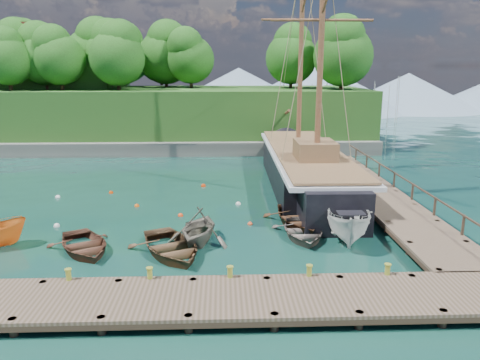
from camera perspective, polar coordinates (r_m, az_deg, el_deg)
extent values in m
plane|color=#103732|center=(22.98, -6.48, -7.65)|extent=(160.00, 160.00, 0.00)
cube|color=#4B3D2B|center=(16.76, -1.14, -14.01)|extent=(20.00, 3.20, 0.12)
cube|color=#2E241A|center=(16.84, -1.13, -14.49)|extent=(20.00, 3.20, 0.20)
cube|color=#4B3D2B|center=(30.96, 16.24, -1.42)|extent=(3.20, 24.00, 0.12)
cube|color=#2E241A|center=(31.00, 16.22, -1.71)|extent=(3.20, 24.00, 0.20)
cylinder|color=#2E241A|center=(20.42, 22.95, -11.39)|extent=(0.28, 0.28, 1.10)
cylinder|color=#2E241A|center=(41.75, 9.53, 2.09)|extent=(0.28, 0.28, 1.10)
cylinder|color=#2E241A|center=(42.35, 12.98, 2.09)|extent=(0.28, 0.28, 1.10)
cylinder|color=olive|center=(19.14, -19.98, -13.00)|extent=(0.26, 0.26, 0.45)
cylinder|color=olive|center=(18.46, -10.83, -13.40)|extent=(0.26, 0.26, 0.45)
cylinder|color=olive|center=(18.26, -1.21, -13.47)|extent=(0.26, 0.26, 0.45)
cylinder|color=olive|center=(18.54, 8.35, -13.17)|extent=(0.26, 0.26, 0.45)
cylinder|color=olive|center=(19.29, 17.36, -12.56)|extent=(0.26, 0.26, 0.45)
imported|color=#4F2E20|center=(23.04, -18.43, -8.24)|extent=(4.52, 4.99, 0.85)
imported|color=#696254|center=(22.93, -5.05, -7.66)|extent=(3.80, 4.16, 1.87)
imported|color=brown|center=(21.79, -8.38, -8.93)|extent=(4.92, 5.58, 0.96)
imported|color=#685D55|center=(23.87, 7.62, -6.85)|extent=(2.88, 4.03, 0.83)
imported|color=#55341F|center=(25.58, 7.19, -5.41)|extent=(3.89, 5.05, 0.97)
imported|color=silver|center=(24.06, 12.97, -6.92)|extent=(3.16, 5.85, 2.14)
cube|color=black|center=(33.66, 7.98, 0.60)|extent=(5.06, 15.09, 3.12)
cube|color=black|center=(43.03, 5.91, 3.53)|extent=(2.74, 4.76, 2.81)
cube|color=black|center=(25.52, 11.09, -3.79)|extent=(3.46, 3.91, 2.97)
cube|color=silver|center=(33.35, 8.07, 3.14)|extent=(5.17, 19.81, 0.25)
cube|color=brown|center=(33.31, 8.09, 3.56)|extent=(4.73, 19.38, 0.12)
cube|color=brown|center=(30.08, 9.12, 3.60)|extent=(2.48, 3.03, 1.20)
cylinder|color=brown|center=(46.13, 5.44, 7.95)|extent=(0.32, 6.90, 1.69)
cylinder|color=brown|center=(36.70, 7.51, 17.52)|extent=(0.36, 0.36, 16.59)
cylinder|color=brown|center=(29.05, 9.91, 17.15)|extent=(0.36, 0.36, 15.27)
cylinder|color=#8C7A59|center=(42.83, 6.20, 17.36)|extent=(0.19, 11.47, 9.64)
sphere|color=silver|center=(26.93, -21.43, -5.30)|extent=(0.33, 0.33, 0.33)
sphere|color=#E9580C|center=(29.25, -12.45, -3.17)|extent=(0.30, 0.30, 0.30)
sphere|color=#E83D11|center=(26.99, -7.26, -4.38)|extent=(0.31, 0.31, 0.31)
sphere|color=silver|center=(28.97, -0.23, -3.00)|extent=(0.33, 0.33, 0.33)
sphere|color=#D83800|center=(32.68, -15.44, -1.56)|extent=(0.29, 0.29, 0.29)
sphere|color=red|center=(33.36, -4.49, -0.79)|extent=(0.35, 0.35, 0.35)
sphere|color=white|center=(32.68, -21.34, -2.02)|extent=(0.32, 0.32, 0.32)
sphere|color=#D3461F|center=(25.39, 1.23, -5.45)|extent=(0.28, 0.28, 0.28)
cube|color=#474744|center=(47.02, -14.16, 3.84)|extent=(50.00, 4.00, 1.40)
cube|color=#23531E|center=(52.53, -12.99, 7.55)|extent=(50.00, 14.00, 6.00)
cube|color=#23531E|center=(60.31, -25.74, 9.23)|extent=(24.00, 12.00, 10.00)
cylinder|color=#382616|center=(52.60, -22.46, 10.93)|extent=(0.36, 0.36, 1.40)
sphere|color=#244418|center=(52.58, -22.71, 13.54)|extent=(5.42, 5.42, 5.42)
cylinder|color=#382616|center=(50.74, -20.89, 11.00)|extent=(0.36, 0.36, 1.40)
sphere|color=#244418|center=(50.72, -21.11, 13.54)|extent=(5.02, 5.02, 5.02)
cylinder|color=#382616|center=(60.48, -24.49, 10.98)|extent=(0.36, 0.36, 1.40)
sphere|color=#244418|center=(60.47, -24.75, 13.52)|extent=(6.25, 6.25, 6.25)
cylinder|color=#382616|center=(49.53, 12.27, 11.53)|extent=(0.36, 0.36, 1.40)
sphere|color=#244418|center=(49.51, 12.43, 14.54)|extent=(6.00, 6.00, 6.00)
cylinder|color=#382616|center=(52.68, -5.98, 11.88)|extent=(0.36, 0.36, 1.40)
sphere|color=#244418|center=(52.66, -6.04, 14.38)|extent=(5.13, 5.13, 5.13)
cylinder|color=#382616|center=(61.46, -24.93, 10.96)|extent=(0.36, 0.36, 1.40)
sphere|color=#244418|center=(61.44, -25.14, 12.98)|extent=(4.80, 4.80, 4.80)
cylinder|color=#382616|center=(52.92, -15.51, 11.47)|extent=(0.36, 0.36, 1.40)
sphere|color=#244418|center=(52.90, -15.69, 14.22)|extent=(5.82, 5.82, 5.82)
cylinder|color=#382616|center=(55.08, -8.98, 11.87)|extent=(0.36, 0.36, 1.40)
sphere|color=#244418|center=(55.06, -9.09, 14.59)|extent=(6.05, 6.05, 6.05)
cylinder|color=#382616|center=(50.54, 12.19, 11.58)|extent=(0.36, 0.36, 1.40)
sphere|color=#244418|center=(50.52, 12.32, 14.03)|extent=(4.77, 4.77, 4.77)
cylinder|color=#382616|center=(49.00, -14.57, 11.39)|extent=(0.36, 0.36, 1.40)
sphere|color=#244418|center=(48.98, -14.74, 14.21)|extent=(5.47, 5.47, 5.47)
cylinder|color=#382616|center=(52.30, 6.21, 11.86)|extent=(0.36, 0.36, 1.40)
sphere|color=#244418|center=(52.28, 6.28, 14.54)|extent=(5.55, 5.55, 5.55)
cylinder|color=#382616|center=(60.28, -13.74, 11.80)|extent=(0.36, 0.36, 1.40)
sphere|color=#244418|center=(60.26, -13.89, 14.35)|extent=(6.25, 6.25, 6.25)
cylinder|color=#382616|center=(56.31, -23.07, 11.00)|extent=(0.36, 0.36, 1.40)
sphere|color=#244418|center=(56.29, -23.31, 13.45)|extent=(5.47, 5.47, 5.47)
cylinder|color=#382616|center=(56.99, -24.67, 10.87)|extent=(0.36, 0.36, 1.40)
sphere|color=#244418|center=(56.97, -24.94, 13.48)|extent=(6.04, 6.04, 6.04)
cylinder|color=#382616|center=(60.19, -9.54, 11.99)|extent=(0.36, 0.36, 1.40)
sphere|color=#244418|center=(60.18, -9.64, 14.43)|extent=(5.89, 5.89, 5.89)
cylinder|color=#382616|center=(54.13, -17.14, 11.41)|extent=(0.36, 0.36, 1.40)
sphere|color=#244418|center=(54.12, -17.34, 14.18)|extent=(6.08, 6.08, 6.08)
cylinder|color=#382616|center=(51.73, -26.21, 10.54)|extent=(0.36, 0.36, 1.40)
sphere|color=#244418|center=(51.71, -26.47, 12.93)|extent=(4.77, 4.77, 4.77)
cube|color=silver|center=(58.57, -24.85, 14.63)|extent=(4.00, 5.00, 3.00)
cube|color=#591E19|center=(58.67, -25.04, 16.48)|extent=(4.40, 5.40, 0.80)
cone|color=#728CA5|center=(93.22, 9.28, 11.20)|extent=(36.00, 36.00, 9.00)
cone|color=#728CA5|center=(98.38, 19.75, 10.13)|extent=(28.00, 28.00, 7.00)
cone|color=#728CA5|center=(91.50, -0.16, 11.02)|extent=(32.00, 32.00, 8.00)
cone|color=#728CA5|center=(96.76, -21.75, 10.81)|extent=(40.00, 40.00, 10.00)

